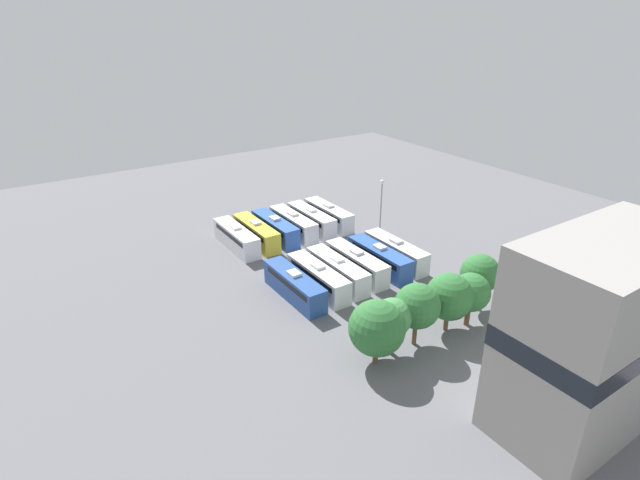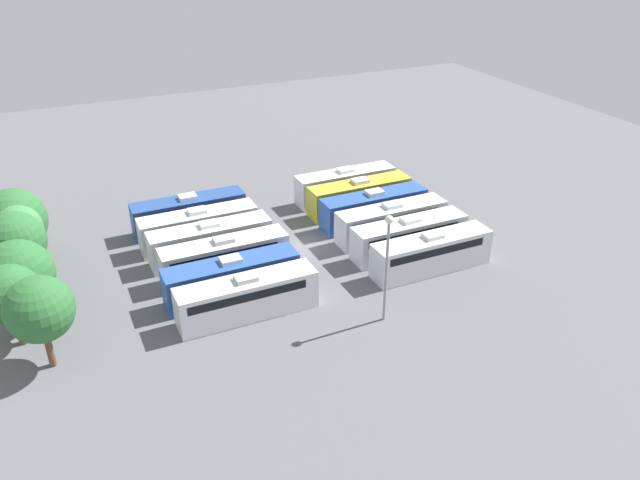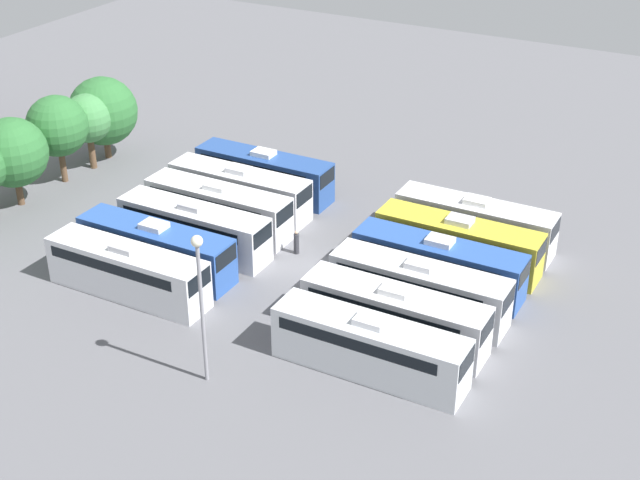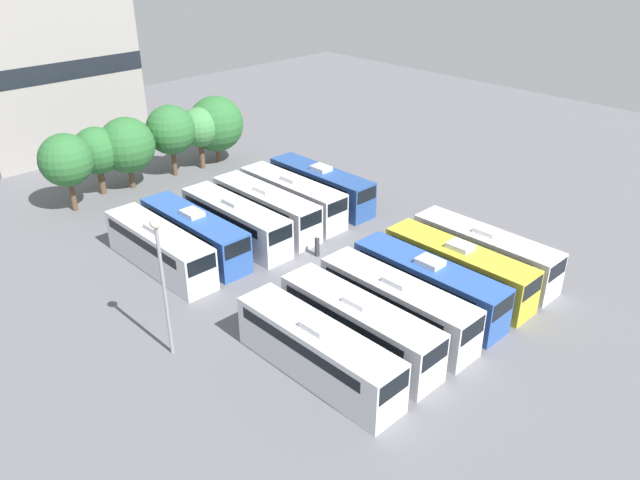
{
  "view_description": "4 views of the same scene",
  "coord_description": "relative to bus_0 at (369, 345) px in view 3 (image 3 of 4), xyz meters",
  "views": [
    {
      "loc": [
        33.87,
        52.55,
        30.79
      ],
      "look_at": [
        -1.04,
        0.11,
        2.09
      ],
      "focal_mm": 28.0,
      "sensor_mm": 36.0,
      "label": 1
    },
    {
      "loc": [
        -45.17,
        19.47,
        26.94
      ],
      "look_at": [
        -1.67,
        -0.76,
        1.35
      ],
      "focal_mm": 35.0,
      "sensor_mm": 36.0,
      "label": 2
    },
    {
      "loc": [
        -42.79,
        -23.77,
        28.63
      ],
      "look_at": [
        -0.18,
        -0.81,
        2.3
      ],
      "focal_mm": 50.0,
      "sensor_mm": 36.0,
      "label": 3
    },
    {
      "loc": [
        -26.58,
        -27.31,
        22.13
      ],
      "look_at": [
        0.7,
        0.85,
        1.79
      ],
      "focal_mm": 35.0,
      "sensor_mm": 36.0,
      "label": 4
    }
  ],
  "objects": [
    {
      "name": "tree_5",
      "position": [
        15.88,
        30.99,
        2.27
      ],
      "size": [
        5.44,
        5.44,
        6.67
      ],
      "color": "brown",
      "rests_on": "ground_plane"
    },
    {
      "name": "bus_4",
      "position": [
        12.79,
        -0.08,
        0.0
      ],
      "size": [
        2.5,
        10.55,
        3.4
      ],
      "color": "gold",
      "rests_on": "ground_plane"
    },
    {
      "name": "bus_8",
      "position": [
        6.56,
        15.81,
        0.0
      ],
      "size": [
        2.5,
        10.55,
        3.4
      ],
      "color": "silver",
      "rests_on": "ground_plane"
    },
    {
      "name": "tree_2",
      "position": [
        6.13,
        30.89,
        2.37
      ],
      "size": [
        5.0,
        5.0,
        6.56
      ],
      "color": "brown",
      "rests_on": "ground_plane"
    },
    {
      "name": "worker_person",
      "position": [
        9.3,
        9.67,
        -0.91
      ],
      "size": [
        0.36,
        0.36,
        1.66
      ],
      "color": "#333338",
      "rests_on": "ground_plane"
    },
    {
      "name": "tree_4",
      "position": [
        13.69,
        30.64,
        2.44
      ],
      "size": [
        3.81,
        3.81,
        6.05
      ],
      "color": "brown",
      "rests_on": "ground_plane"
    },
    {
      "name": "light_pole",
      "position": [
        -4.61,
        7.13,
        4.04
      ],
      "size": [
        0.6,
        0.6,
        8.53
      ],
      "color": "gray",
      "rests_on": "ground_plane"
    },
    {
      "name": "bus_5",
      "position": [
        15.93,
        -0.07,
        0.0
      ],
      "size": [
        2.5,
        10.55,
        3.4
      ],
      "color": "white",
      "rests_on": "ground_plane"
    },
    {
      "name": "bus_1",
      "position": [
        3.33,
        0.08,
        0.0
      ],
      "size": [
        2.5,
        10.55,
        3.4
      ],
      "color": "white",
      "rests_on": "ground_plane"
    },
    {
      "name": "bus_10",
      "position": [
        12.78,
        16.3,
        0.0
      ],
      "size": [
        2.5,
        10.55,
        3.4
      ],
      "color": "silver",
      "rests_on": "ground_plane"
    },
    {
      "name": "bus_11",
      "position": [
        16.13,
        16.32,
        0.0
      ],
      "size": [
        2.5,
        10.55,
        3.4
      ],
      "color": "#284C93",
      "rests_on": "ground_plane"
    },
    {
      "name": "ground_plane",
      "position": [
        8.07,
        7.97,
        -1.67
      ],
      "size": [
        113.75,
        113.75,
        0.0
      ],
      "primitive_type": "plane",
      "color": "slate"
    },
    {
      "name": "bus_3",
      "position": [
        9.7,
        0.03,
        0.0
      ],
      "size": [
        2.5,
        10.55,
        3.4
      ],
      "color": "#2D56A8",
      "rests_on": "ground_plane"
    },
    {
      "name": "bus_6",
      "position": [
        0.15,
        16.09,
        0.0
      ],
      "size": [
        2.5,
        10.55,
        3.4
      ],
      "color": "silver",
      "rests_on": "ground_plane"
    },
    {
      "name": "bus_0",
      "position": [
        0.0,
        0.0,
        0.0
      ],
      "size": [
        2.5,
        10.55,
        3.4
      ],
      "color": "silver",
      "rests_on": "ground_plane"
    },
    {
      "name": "bus_2",
      "position": [
        6.55,
        -0.03,
        0.0
      ],
      "size": [
        2.5,
        10.55,
        3.4
      ],
      "color": "silver",
      "rests_on": "ground_plane"
    },
    {
      "name": "bus_9",
      "position": [
        9.77,
        16.08,
        0.0
      ],
      "size": [
        2.5,
        10.55,
        3.4
      ],
      "color": "white",
      "rests_on": "ground_plane"
    },
    {
      "name": "bus_7",
      "position": [
        3.17,
        16.28,
        0.0
      ],
      "size": [
        2.5,
        10.55,
        3.4
      ],
      "color": "#2D56A8",
      "rests_on": "ground_plane"
    },
    {
      "name": "tree_3",
      "position": [
        10.68,
        30.87,
        2.81
      ],
      "size": [
        4.61,
        4.61,
        6.8
      ],
      "color": "brown",
      "rests_on": "ground_plane"
    }
  ]
}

